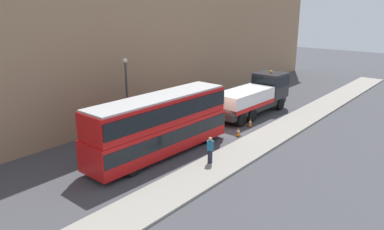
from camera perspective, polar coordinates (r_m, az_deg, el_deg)
ground_plane at (r=30.15m, az=3.57°, el=-2.29°), size 120.00×120.00×0.00m
near_kerb at (r=28.05m, az=10.58°, el=-3.87°), size 60.00×2.80×0.15m
building_facade at (r=33.28m, az=-6.71°, el=13.63°), size 60.00×1.50×16.00m
recovery_tow_truck at (r=34.43m, az=9.53°, el=2.98°), size 10.18×2.94×3.67m
double_decker_bus at (r=24.66m, az=-4.90°, el=-1.23°), size 11.11×2.92×4.06m
pedestrian_onlooker at (r=23.45m, az=2.77°, el=-5.40°), size 0.43×0.48×1.71m
traffic_cone_near_bus at (r=26.32m, az=2.84°, el=-4.38°), size 0.36×0.36×0.72m
traffic_cone_midway at (r=28.82m, az=7.05°, el=-2.58°), size 0.36×0.36×0.72m
traffic_cone_near_truck at (r=31.19m, az=8.83°, el=-1.14°), size 0.36×0.36×0.72m
street_lamp at (r=29.15m, az=-9.92°, el=3.92°), size 0.36×0.36×5.83m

